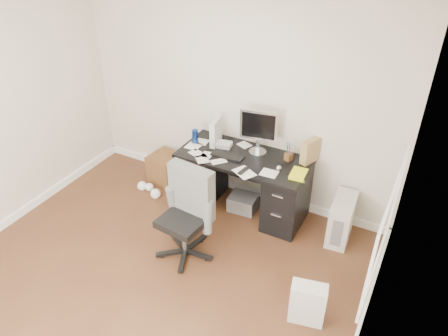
{
  "coord_description": "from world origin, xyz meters",
  "views": [
    {
      "loc": [
        2.09,
        -2.2,
        3.33
      ],
      "look_at": [
        0.28,
        1.2,
        0.84
      ],
      "focal_mm": 35.0,
      "sensor_mm": 36.0,
      "label": 1
    }
  ],
  "objects_px": {
    "desk": "(243,182)",
    "keyboard": "(227,156)",
    "lcd_monitor": "(259,132)",
    "wicker_basket": "(166,168)",
    "office_chair": "(183,216)",
    "pc_tower": "(341,219)"
  },
  "relations": [
    {
      "from": "office_chair",
      "to": "pc_tower",
      "type": "bearing_deg",
      "value": 42.09
    },
    {
      "from": "keyboard",
      "to": "office_chair",
      "type": "xyz_separation_m",
      "value": [
        -0.04,
        -0.9,
        -0.25
      ]
    },
    {
      "from": "keyboard",
      "to": "office_chair",
      "type": "bearing_deg",
      "value": -93.44
    },
    {
      "from": "lcd_monitor",
      "to": "pc_tower",
      "type": "height_order",
      "value": "lcd_monitor"
    },
    {
      "from": "desk",
      "to": "keyboard",
      "type": "xyz_separation_m",
      "value": [
        -0.16,
        -0.1,
        0.36
      ]
    },
    {
      "from": "pc_tower",
      "to": "wicker_basket",
      "type": "height_order",
      "value": "pc_tower"
    },
    {
      "from": "keyboard",
      "to": "pc_tower",
      "type": "height_order",
      "value": "keyboard"
    },
    {
      "from": "desk",
      "to": "wicker_basket",
      "type": "height_order",
      "value": "desk"
    },
    {
      "from": "lcd_monitor",
      "to": "pc_tower",
      "type": "xyz_separation_m",
      "value": [
        1.08,
        -0.1,
        -0.77
      ]
    },
    {
      "from": "lcd_monitor",
      "to": "keyboard",
      "type": "bearing_deg",
      "value": -147.52
    },
    {
      "from": "keyboard",
      "to": "pc_tower",
      "type": "relative_size",
      "value": 0.74
    },
    {
      "from": "office_chair",
      "to": "wicker_basket",
      "type": "height_order",
      "value": "office_chair"
    },
    {
      "from": "desk",
      "to": "pc_tower",
      "type": "relative_size",
      "value": 2.96
    },
    {
      "from": "desk",
      "to": "lcd_monitor",
      "type": "distance_m",
      "value": 0.65
    },
    {
      "from": "lcd_monitor",
      "to": "office_chair",
      "type": "height_order",
      "value": "lcd_monitor"
    },
    {
      "from": "keyboard",
      "to": "pc_tower",
      "type": "xyz_separation_m",
      "value": [
        1.35,
        0.14,
        -0.51
      ]
    },
    {
      "from": "lcd_monitor",
      "to": "office_chair",
      "type": "relative_size",
      "value": 0.53
    },
    {
      "from": "wicker_basket",
      "to": "lcd_monitor",
      "type": "bearing_deg",
      "value": 3.11
    },
    {
      "from": "lcd_monitor",
      "to": "wicker_basket",
      "type": "bearing_deg",
      "value": 173.36
    },
    {
      "from": "wicker_basket",
      "to": "keyboard",
      "type": "bearing_deg",
      "value": -9.8
    },
    {
      "from": "pc_tower",
      "to": "desk",
      "type": "bearing_deg",
      "value": 178.14
    },
    {
      "from": "desk",
      "to": "keyboard",
      "type": "distance_m",
      "value": 0.41
    }
  ]
}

